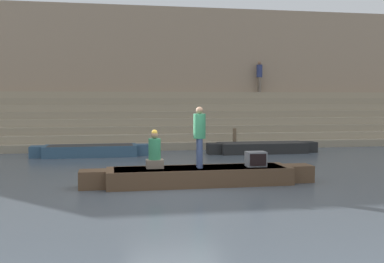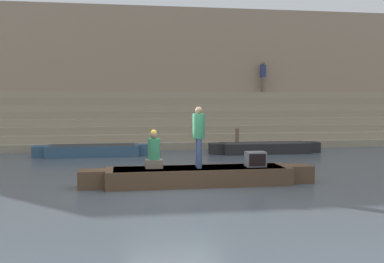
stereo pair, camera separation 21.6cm
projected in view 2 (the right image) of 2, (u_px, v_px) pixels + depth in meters
ground_plane at (174, 187)px, 11.88m from camera, size 120.00×120.00×0.00m
ghat_steps at (148, 126)px, 23.16m from camera, size 36.00×4.64×2.73m
back_wall at (145, 75)px, 25.17m from camera, size 34.20×1.28×7.41m
rowboat_main at (199, 176)px, 12.25m from camera, size 6.43×1.28×0.47m
person_standing at (199, 133)px, 12.11m from camera, size 0.33×0.33×1.66m
person_rowing at (154, 153)px, 12.12m from camera, size 0.46×0.36×1.04m
tv_set at (255, 159)px, 12.40m from camera, size 0.54×0.40×0.41m
moored_boat_shore at (265, 147)px, 19.45m from camera, size 4.85×1.24×0.45m
moored_boat_distant at (93, 150)px, 18.45m from camera, size 4.75×1.24×0.45m
mooring_post at (237, 139)px, 20.35m from camera, size 0.17×0.17×1.01m
person_on_steps at (263, 74)px, 25.34m from camera, size 0.33×0.33×1.74m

